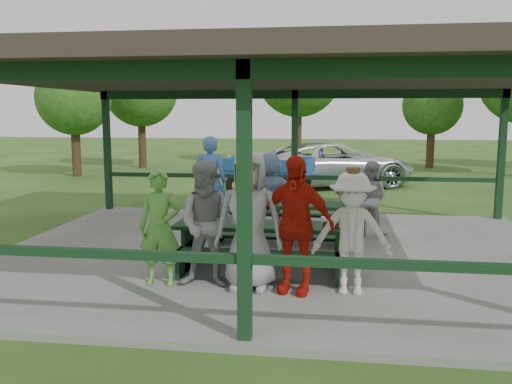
# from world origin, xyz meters

# --- Properties ---
(ground) EXTENTS (90.00, 90.00, 0.00)m
(ground) POSITION_xyz_m (0.00, 0.00, 0.00)
(ground) COLOR #264A17
(ground) RESTS_ON ground
(concrete_slab) EXTENTS (10.00, 8.00, 0.10)m
(concrete_slab) POSITION_xyz_m (0.00, 0.00, 0.05)
(concrete_slab) COLOR slate
(concrete_slab) RESTS_ON ground
(pavilion_structure) EXTENTS (10.60, 8.60, 3.24)m
(pavilion_structure) POSITION_xyz_m (0.00, 0.00, 3.17)
(pavilion_structure) COLOR black
(pavilion_structure) RESTS_ON concrete_slab
(picnic_table_near) EXTENTS (2.70, 1.39, 0.75)m
(picnic_table_near) POSITION_xyz_m (-0.15, -1.20, 0.58)
(picnic_table_near) COLOR black
(picnic_table_near) RESTS_ON concrete_slab
(picnic_table_far) EXTENTS (2.68, 1.39, 0.75)m
(picnic_table_far) POSITION_xyz_m (-0.03, 0.80, 0.58)
(picnic_table_far) COLOR black
(picnic_table_far) RESTS_ON concrete_slab
(table_setting) EXTENTS (2.41, 0.45, 0.10)m
(table_setting) POSITION_xyz_m (-0.05, -1.16, 0.88)
(table_setting) COLOR white
(table_setting) RESTS_ON picnic_table_near
(contestant_green) EXTENTS (0.63, 0.43, 1.67)m
(contestant_green) POSITION_xyz_m (-1.51, -2.07, 0.94)
(contestant_green) COLOR #57A03D
(contestant_green) RESTS_ON concrete_slab
(contestant_grey_left) EXTENTS (0.90, 0.71, 1.80)m
(contestant_grey_left) POSITION_xyz_m (-0.80, -2.06, 1.00)
(contestant_grey_left) COLOR gray
(contestant_grey_left) RESTS_ON concrete_slab
(contestant_grey_mid) EXTENTS (0.97, 0.65, 1.95)m
(contestant_grey_mid) POSITION_xyz_m (-0.21, -2.09, 1.08)
(contestant_grey_mid) COLOR #949396
(contestant_grey_mid) RESTS_ON concrete_slab
(contestant_red) EXTENTS (1.19, 0.71, 1.90)m
(contestant_red) POSITION_xyz_m (0.42, -2.15, 1.05)
(contestant_red) COLOR red
(contestant_red) RESTS_ON concrete_slab
(contestant_white_fedora) EXTENTS (1.13, 0.70, 1.74)m
(contestant_white_fedora) POSITION_xyz_m (1.20, -2.09, 0.95)
(contestant_white_fedora) COLOR silver
(contestant_white_fedora) RESTS_ON concrete_slab
(spectator_lblue) EXTENTS (1.55, 0.51, 1.66)m
(spectator_lblue) POSITION_xyz_m (-0.35, 1.66, 0.93)
(spectator_lblue) COLOR #7F9AC5
(spectator_lblue) RESTS_ON concrete_slab
(spectator_blue) EXTENTS (0.73, 0.49, 1.97)m
(spectator_blue) POSITION_xyz_m (-1.73, 2.12, 1.09)
(spectator_blue) COLOR #426FAD
(spectator_blue) RESTS_ON concrete_slab
(spectator_grey) EXTENTS (0.89, 0.80, 1.51)m
(spectator_grey) POSITION_xyz_m (1.68, 1.56, 0.86)
(spectator_grey) COLOR #939396
(spectator_grey) RESTS_ON concrete_slab
(pickup_truck) EXTENTS (6.17, 4.52, 1.56)m
(pickup_truck) POSITION_xyz_m (0.97, 9.68, 0.78)
(pickup_truck) COLOR silver
(pickup_truck) RESTS_ON ground
(farm_trailer) EXTENTS (3.64, 1.94, 1.26)m
(farm_trailer) POSITION_xyz_m (-1.03, 7.46, 0.62)
(farm_trailer) COLOR #194B89
(farm_trailer) RESTS_ON ground
(tree_far_left) EXTENTS (3.41, 3.41, 5.32)m
(tree_far_left) POSITION_xyz_m (-7.95, 15.10, 3.60)
(tree_far_left) COLOR #352215
(tree_far_left) RESTS_ON ground
(tree_left) EXTENTS (4.17, 4.17, 6.52)m
(tree_left) POSITION_xyz_m (-0.78, 17.38, 4.42)
(tree_left) COLOR #352215
(tree_left) RESTS_ON ground
(tree_mid) EXTENTS (2.74, 2.74, 4.29)m
(tree_mid) POSITION_xyz_m (5.46, 16.89, 2.89)
(tree_mid) COLOR #352215
(tree_mid) RESTS_ON ground
(tree_edge_left) EXTENTS (2.96, 2.96, 4.63)m
(tree_edge_left) POSITION_xyz_m (-9.38, 11.32, 3.12)
(tree_edge_left) COLOR #352215
(tree_edge_left) RESTS_ON ground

